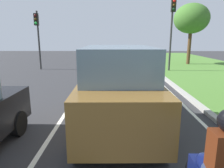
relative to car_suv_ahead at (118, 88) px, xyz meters
name	(u,v)px	position (x,y,z in m)	size (l,w,h in m)	color
ground_plane	(97,84)	(-1.05, 5.74, -1.17)	(60.00, 60.00, 0.00)	#2D2D30
lane_line_center	(84,84)	(-1.75, 5.74, -1.16)	(0.12, 32.00, 0.01)	silver
lane_line_right_edge	(161,84)	(2.55, 5.74, -1.16)	(0.12, 32.00, 0.01)	silver
curb_right	(170,83)	(3.05, 5.74, -1.11)	(0.24, 48.00, 0.12)	#9E9B93
car_suv_ahead	(118,88)	(0.00, 0.00, 0.00)	(2.03, 4.53, 2.28)	brown
traffic_light_near_right	(172,22)	(4.15, 10.15, 2.51)	(0.32, 0.50, 5.39)	#2D2D2D
traffic_light_overhead_left	(37,30)	(-6.10, 11.06, 1.94)	(0.32, 0.50, 4.56)	#2D2D2D
tree_roadside_far	(191,19)	(7.07, 14.36, 3.07)	(3.20, 3.20, 5.63)	#4C331E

